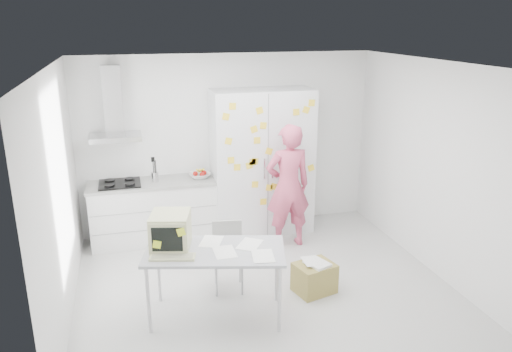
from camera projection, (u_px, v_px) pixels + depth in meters
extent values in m
cube|color=silver|center=(263.00, 286.00, 6.23)|extent=(4.50, 4.00, 0.02)
cube|color=white|center=(228.00, 143.00, 7.66)|extent=(4.50, 0.02, 2.70)
cube|color=white|center=(59.00, 199.00, 5.26)|extent=(0.02, 4.00, 2.70)
cube|color=white|center=(433.00, 168.00, 6.37)|extent=(0.02, 4.00, 2.70)
cube|color=white|center=(264.00, 64.00, 5.41)|extent=(4.50, 4.00, 0.02)
cube|color=white|center=(154.00, 213.00, 7.36)|extent=(1.80, 0.60, 0.88)
cube|color=gray|center=(155.00, 211.00, 7.04)|extent=(1.76, 0.01, 0.01)
cube|color=gray|center=(156.00, 229.00, 7.12)|extent=(1.76, 0.01, 0.01)
cube|color=#9E9E99|center=(152.00, 183.00, 7.22)|extent=(1.84, 0.63, 0.04)
cube|color=black|center=(120.00, 184.00, 7.11)|extent=(0.58, 0.50, 0.03)
cylinder|color=black|center=(109.00, 185.00, 6.95)|extent=(0.14, 0.14, 0.02)
cylinder|color=black|center=(130.00, 184.00, 7.02)|extent=(0.14, 0.14, 0.02)
cylinder|color=black|center=(109.00, 180.00, 7.17)|extent=(0.14, 0.14, 0.02)
cylinder|color=black|center=(129.00, 179.00, 7.24)|extent=(0.14, 0.14, 0.02)
cylinder|color=silver|center=(155.00, 177.00, 7.21)|extent=(0.10, 0.10, 0.14)
cylinder|color=black|center=(154.00, 170.00, 7.18)|extent=(0.01, 0.01, 0.30)
cylinder|color=black|center=(156.00, 170.00, 7.17)|extent=(0.01, 0.01, 0.30)
cylinder|color=black|center=(155.00, 170.00, 7.20)|extent=(0.01, 0.01, 0.30)
cube|color=black|center=(153.00, 159.00, 7.14)|extent=(0.05, 0.01, 0.07)
imported|color=white|center=(200.00, 175.00, 7.38)|extent=(0.31, 0.31, 0.08)
sphere|color=#B2140F|center=(195.00, 174.00, 7.37)|extent=(0.08, 0.08, 0.08)
sphere|color=#B2140F|center=(202.00, 175.00, 7.33)|extent=(0.08, 0.08, 0.08)
sphere|color=#B2140F|center=(204.00, 173.00, 7.43)|extent=(0.08, 0.08, 0.08)
cylinder|color=yellow|center=(198.00, 171.00, 7.37)|extent=(0.09, 0.17, 0.10)
cylinder|color=yellow|center=(200.00, 170.00, 7.38)|extent=(0.04, 0.17, 0.10)
cylinder|color=yellow|center=(201.00, 170.00, 7.38)|extent=(0.08, 0.17, 0.10)
cube|color=silver|center=(116.00, 137.00, 6.95)|extent=(0.70, 0.48, 0.07)
cube|color=silver|center=(113.00, 100.00, 6.91)|extent=(0.26, 0.24, 0.95)
cube|color=silver|center=(262.00, 162.00, 7.55)|extent=(1.50, 0.65, 2.20)
cube|color=slate|center=(268.00, 168.00, 7.24)|extent=(0.01, 0.01, 2.16)
cube|color=silver|center=(264.00, 169.00, 7.22)|extent=(0.02, 0.02, 0.30)
cube|color=silver|center=(272.00, 168.00, 7.25)|extent=(0.02, 0.02, 0.30)
cube|color=yellow|center=(296.00, 112.00, 7.10)|extent=(0.10, 0.00, 0.10)
cube|color=yellow|center=(306.00, 110.00, 7.13)|extent=(0.12, 0.00, 0.12)
cube|color=yellow|center=(311.00, 168.00, 7.42)|extent=(0.12, 0.00, 0.12)
cube|color=yellow|center=(253.00, 162.00, 7.15)|extent=(0.10, 0.00, 0.10)
cube|color=yellow|center=(269.00, 151.00, 7.17)|extent=(0.12, 0.00, 0.12)
cube|color=yellow|center=(292.00, 182.00, 7.41)|extent=(0.12, 0.00, 0.12)
cube|color=yellow|center=(255.00, 184.00, 7.26)|extent=(0.10, 0.00, 0.10)
cube|color=yellow|center=(260.00, 111.00, 6.96)|extent=(0.12, 0.00, 0.12)
cube|color=yellow|center=(274.00, 187.00, 7.35)|extent=(0.12, 0.00, 0.12)
cube|color=yellow|center=(295.00, 160.00, 7.32)|extent=(0.12, 0.00, 0.12)
cube|color=yellow|center=(287.00, 177.00, 7.36)|extent=(0.10, 0.00, 0.10)
cube|color=yellow|center=(254.00, 129.00, 7.01)|extent=(0.12, 0.00, 0.12)
cube|color=yellow|center=(237.00, 167.00, 7.11)|extent=(0.10, 0.00, 0.10)
cube|color=yellow|center=(231.00, 160.00, 7.06)|extent=(0.10, 0.00, 0.10)
cube|color=yellow|center=(226.00, 117.00, 6.86)|extent=(0.11, 0.00, 0.11)
cube|color=yellow|center=(263.00, 202.00, 7.38)|extent=(0.10, 0.00, 0.10)
cube|color=yellow|center=(255.00, 161.00, 7.16)|extent=(0.11, 0.00, 0.11)
cube|color=yellow|center=(302.00, 198.00, 7.53)|extent=(0.11, 0.00, 0.11)
cube|color=yellow|center=(312.00, 103.00, 7.12)|extent=(0.10, 0.00, 0.10)
cube|color=yellow|center=(257.00, 140.00, 7.07)|extent=(0.10, 0.00, 0.10)
cube|color=yellow|center=(249.00, 166.00, 7.16)|extent=(0.11, 0.00, 0.11)
cube|color=yellow|center=(279.00, 205.00, 7.46)|extent=(0.10, 0.00, 0.10)
cube|color=yellow|center=(233.00, 106.00, 6.84)|extent=(0.10, 0.00, 0.10)
cube|color=yellow|center=(229.00, 141.00, 6.97)|extent=(0.12, 0.00, 0.12)
cube|color=yellow|center=(288.00, 188.00, 7.42)|extent=(0.11, 0.00, 0.11)
cube|color=yellow|center=(263.00, 126.00, 7.03)|extent=(0.11, 0.00, 0.11)
cube|color=yellow|center=(286.00, 155.00, 7.25)|extent=(0.11, 0.00, 0.11)
cube|color=yellow|center=(269.00, 188.00, 7.34)|extent=(0.11, 0.00, 0.11)
imported|color=#CB4E6E|center=(288.00, 186.00, 7.08)|extent=(0.67, 0.45, 1.80)
cube|color=#AAACB5|center=(215.00, 251.00, 5.35)|extent=(1.63, 1.09, 0.03)
cylinder|color=silver|center=(148.00, 300.00, 5.17)|extent=(0.05, 0.05, 0.77)
cylinder|color=silver|center=(280.00, 299.00, 5.19)|extent=(0.05, 0.05, 0.77)
cylinder|color=silver|center=(159.00, 271.00, 5.76)|extent=(0.05, 0.05, 0.77)
cylinder|color=silver|center=(276.00, 271.00, 5.78)|extent=(0.05, 0.05, 0.77)
cube|color=beige|center=(171.00, 230.00, 5.37)|extent=(0.50, 0.51, 0.38)
cube|color=beige|center=(167.00, 239.00, 5.15)|extent=(0.38, 0.11, 0.34)
cube|color=black|center=(167.00, 240.00, 5.14)|extent=(0.31, 0.09, 0.27)
cube|color=#E8FF2E|center=(157.00, 245.00, 5.15)|extent=(0.10, 0.03, 0.10)
cube|color=#E8FF2E|center=(181.00, 232.00, 5.11)|extent=(0.10, 0.03, 0.10)
cube|color=beige|center=(172.00, 257.00, 5.16)|extent=(0.49, 0.27, 0.03)
cube|color=gray|center=(172.00, 256.00, 5.15)|extent=(0.44, 0.22, 0.01)
cube|color=white|center=(225.00, 252.00, 5.30)|extent=(0.22, 0.32, 0.00)
cube|color=white|center=(250.00, 244.00, 5.47)|extent=(0.36, 0.39, 0.00)
cube|color=white|center=(263.00, 256.00, 5.20)|extent=(0.27, 0.35, 0.00)
cube|color=white|center=(211.00, 241.00, 5.55)|extent=(0.33, 0.38, 0.00)
cube|color=#A4A4A2|center=(228.00, 259.00, 6.01)|extent=(0.43, 0.43, 0.04)
cube|color=#A4A4A2|center=(227.00, 236.00, 6.10)|extent=(0.36, 0.08, 0.41)
cylinder|color=#A0A0A4|center=(217.00, 282.00, 5.91)|extent=(0.03, 0.03, 0.39)
cylinder|color=#A0A0A4|center=(242.00, 280.00, 5.95)|extent=(0.03, 0.03, 0.39)
cylinder|color=#A0A0A4|center=(216.00, 270.00, 6.20)|extent=(0.03, 0.03, 0.39)
cylinder|color=#A0A0A4|center=(240.00, 268.00, 6.24)|extent=(0.03, 0.03, 0.39)
cube|color=olive|center=(314.00, 278.00, 6.02)|extent=(0.53, 0.47, 0.37)
cube|color=white|center=(317.00, 263.00, 5.96)|extent=(0.31, 0.35, 0.03)
cube|color=white|center=(311.00, 261.00, 5.98)|extent=(0.20, 0.28, 0.00)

